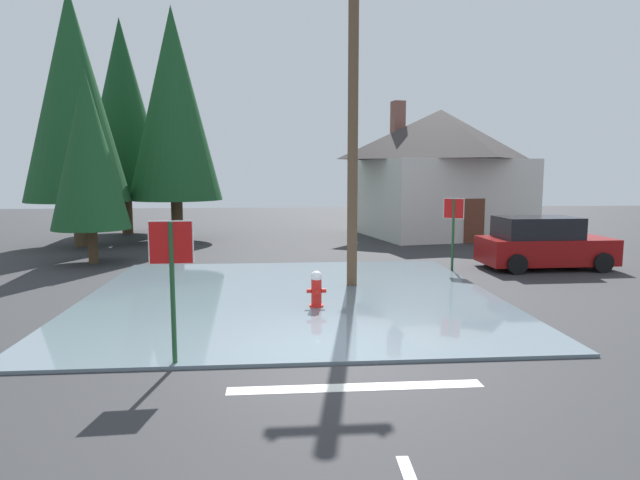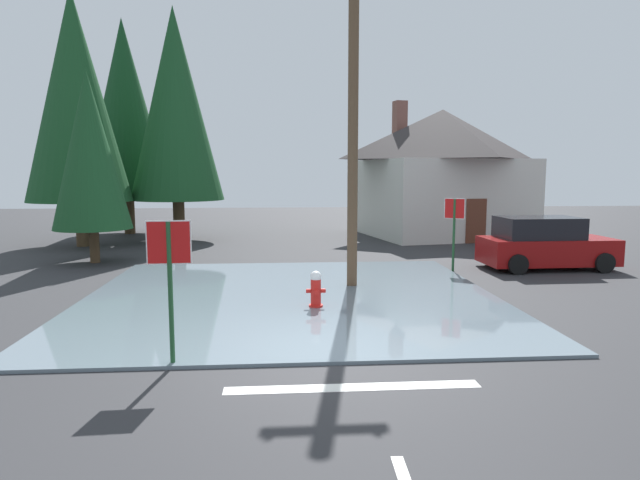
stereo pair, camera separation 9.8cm
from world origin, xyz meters
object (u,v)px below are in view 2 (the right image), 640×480
(pine_tree_far_center, at_px, (125,109))
(pine_tree_mid_left, at_px, (90,150))
(stop_sign_far, at_px, (454,220))
(pine_tree_short_left, at_px, (175,105))
(pine_tree_tall_left, at_px, (75,96))
(utility_pole, at_px, (353,112))
(parked_car, at_px, (544,244))
(stop_sign_near, at_px, (169,263))
(fire_hydrant, at_px, (316,290))
(house, at_px, (441,171))

(pine_tree_far_center, bearing_deg, pine_tree_mid_left, -82.45)
(stop_sign_far, xyz_separation_m, pine_tree_short_left, (-10.24, 8.79, 4.56))
(stop_sign_far, xyz_separation_m, pine_tree_tall_left, (-14.05, 7.12, 4.67))
(utility_pole, distance_m, parked_car, 8.21)
(stop_sign_near, height_order, fire_hydrant, stop_sign_near)
(fire_hydrant, height_order, pine_tree_short_left, pine_tree_short_left)
(utility_pole, xyz_separation_m, pine_tree_far_center, (-9.75, 14.21, 1.59))
(pine_tree_tall_left, xyz_separation_m, pine_tree_far_center, (0.71, 4.85, 0.05))
(fire_hydrant, relative_size, house, 0.10)
(fire_hydrant, distance_m, pine_tree_far_center, 19.58)
(stop_sign_near, xyz_separation_m, pine_tree_far_center, (-5.96, 20.16, 4.65))
(stop_sign_near, height_order, parked_car, stop_sign_near)
(fire_hydrant, distance_m, house, 16.66)
(parked_car, xyz_separation_m, pine_tree_short_left, (-13.39, 8.55, 5.41))
(fire_hydrant, relative_size, stop_sign_far, 0.39)
(parked_car, xyz_separation_m, pine_tree_far_center, (-16.49, 11.73, 5.56))
(pine_tree_mid_left, bearing_deg, pine_tree_tall_left, 113.43)
(pine_tree_mid_left, bearing_deg, stop_sign_near, -66.38)
(fire_hydrant, xyz_separation_m, pine_tree_mid_left, (-7.34, 7.21, 3.48))
(utility_pole, xyz_separation_m, stop_sign_far, (3.59, 2.24, -3.13))
(stop_sign_near, bearing_deg, house, 61.44)
(stop_sign_near, relative_size, pine_tree_short_left, 0.23)
(stop_sign_far, relative_size, pine_tree_short_left, 0.22)
(utility_pole, relative_size, pine_tree_tall_left, 0.86)
(pine_tree_tall_left, distance_m, pine_tree_mid_left, 5.47)
(utility_pole, xyz_separation_m, pine_tree_short_left, (-6.65, 11.03, 1.43))
(stop_sign_near, height_order, pine_tree_short_left, pine_tree_short_left)
(fire_hydrant, height_order, utility_pole, utility_pole)
(pine_tree_far_center, bearing_deg, stop_sign_far, -41.90)
(fire_hydrant, height_order, pine_tree_far_center, pine_tree_far_center)
(stop_sign_near, bearing_deg, stop_sign_far, 47.99)
(stop_sign_far, distance_m, pine_tree_mid_left, 12.58)
(house, distance_m, pine_tree_mid_left, 16.48)
(pine_tree_short_left, bearing_deg, house, 5.80)
(pine_tree_tall_left, height_order, pine_tree_short_left, pine_tree_tall_left)
(parked_car, xyz_separation_m, pine_tree_tall_left, (-17.21, 6.88, 5.51))
(parked_car, bearing_deg, pine_tree_tall_left, 158.20)
(house, xyz_separation_m, pine_tree_short_left, (-12.81, -1.30, 2.97))
(stop_sign_near, relative_size, pine_tree_tall_left, 0.23)
(stop_sign_near, xyz_separation_m, pine_tree_mid_left, (-4.72, 10.80, 2.20))
(pine_tree_tall_left, distance_m, pine_tree_far_center, 4.90)
(stop_sign_near, relative_size, stop_sign_far, 1.03)
(stop_sign_far, bearing_deg, pine_tree_far_center, 138.10)
(pine_tree_mid_left, xyz_separation_m, pine_tree_far_center, (-1.24, 9.36, 2.44))
(fire_hydrant, xyz_separation_m, parked_car, (7.91, 4.84, 0.37))
(stop_sign_far, xyz_separation_m, house, (2.57, 10.09, 1.59))
(stop_sign_far, relative_size, pine_tree_mid_left, 0.35)
(fire_hydrant, relative_size, pine_tree_far_center, 0.08)
(pine_tree_far_center, bearing_deg, pine_tree_short_left, -45.73)
(utility_pole, distance_m, stop_sign_far, 5.27)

